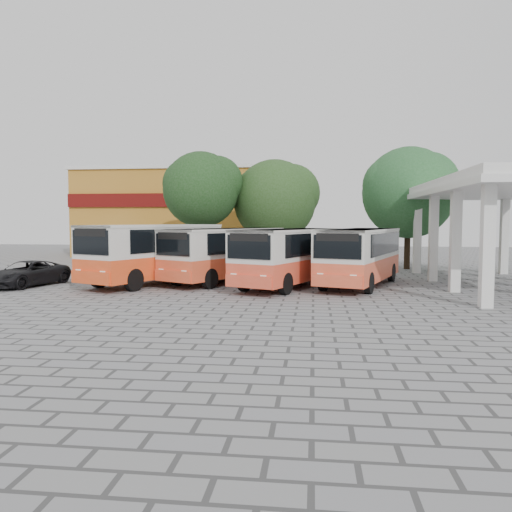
# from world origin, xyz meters

# --- Properties ---
(ground) EXTENTS (90.00, 90.00, 0.00)m
(ground) POSITION_xyz_m (0.00, 0.00, 0.00)
(ground) COLOR gray
(ground) RESTS_ON ground
(terminal_shelter) EXTENTS (6.80, 15.80, 5.40)m
(terminal_shelter) POSITION_xyz_m (10.50, 4.00, 4.91)
(terminal_shelter) COLOR silver
(terminal_shelter) RESTS_ON ground
(shophouse_block) EXTENTS (20.40, 10.40, 8.30)m
(shophouse_block) POSITION_xyz_m (-11.00, 25.99, 4.16)
(shophouse_block) COLOR #AA6E1E
(shophouse_block) RESTS_ON ground
(bus_far_left) EXTENTS (5.94, 9.33, 3.13)m
(bus_far_left) POSITION_xyz_m (-7.16, 3.32, 1.81)
(bus_far_left) COLOR #E94718
(bus_far_left) RESTS_ON ground
(bus_centre_left) EXTENTS (6.01, 8.74, 2.93)m
(bus_centre_left) POSITION_xyz_m (-3.53, 4.35, 1.69)
(bus_centre_left) COLOR #E45029
(bus_centre_left) RESTS_ON ground
(bus_centre_right) EXTENTS (5.49, 8.71, 2.93)m
(bus_centre_right) POSITION_xyz_m (0.05, 2.80, 1.69)
(bus_centre_right) COLOR #E64A2C
(bus_centre_right) RESTS_ON ground
(bus_far_right) EXTENTS (5.02, 8.66, 2.93)m
(bus_far_right) POSITION_xyz_m (3.63, 3.50, 1.69)
(bus_far_right) COLOR #E95330
(bus_far_right) RESTS_ON ground
(tree_left) EXTENTS (5.69, 5.42, 8.29)m
(tree_left) POSITION_xyz_m (-6.74, 12.86, 5.76)
(tree_left) COLOR #422F1F
(tree_left) RESTS_ON ground
(tree_middle) EXTENTS (6.47, 6.16, 7.92)m
(tree_middle) POSITION_xyz_m (-1.61, 15.00, 5.04)
(tree_middle) COLOR black
(tree_middle) RESTS_ON ground
(tree_right) EXTENTS (6.61, 6.29, 8.43)m
(tree_right) POSITION_xyz_m (7.79, 13.18, 5.49)
(tree_right) COLOR black
(tree_right) RESTS_ON ground
(parked_car) EXTENTS (3.11, 4.99, 1.29)m
(parked_car) POSITION_xyz_m (-13.39, 1.49, 0.64)
(parked_car) COLOR black
(parked_car) RESTS_ON ground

